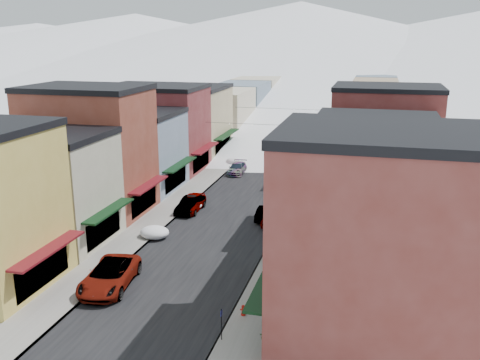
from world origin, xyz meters
The scene contains 39 objects.
ground centered at (0.00, 0.00, 0.00)m, with size 600.00×600.00×0.00m, color gray.
road centered at (0.00, 60.00, 0.01)m, with size 10.00×160.00×0.01m, color black.
sidewalk_left centered at (-6.60, 60.00, 0.07)m, with size 3.20×160.00×0.15m, color gray.
sidewalk_right centered at (6.60, 60.00, 0.07)m, with size 3.20×160.00×0.15m, color gray.
curb_left centered at (-5.05, 60.00, 0.07)m, with size 0.10×160.00×0.15m, color slate.
curb_right centered at (5.05, 60.00, 0.07)m, with size 0.10×160.00×0.15m, color slate.
bldg_l_cream centered at (-13.19, 12.50, 4.76)m, with size 11.30×8.20×9.50m.
bldg_l_brick_near centered at (-13.69, 20.50, 6.26)m, with size 12.30×8.20×12.50m.
bldg_l_grayblue centered at (-13.19, 29.00, 4.51)m, with size 11.30×9.20×9.00m.
bldg_l_brick_far centered at (-14.19, 38.00, 5.51)m, with size 13.30×9.20×11.00m.
bldg_l_tan centered at (-13.19, 48.00, 5.01)m, with size 11.30×11.20×10.00m.
bldg_r_brick_near centered at (13.69, 3.00, 6.26)m, with size 12.30×9.20×12.50m.
bldg_r_green centered at (13.19, 12.00, 4.76)m, with size 11.30×9.20×9.50m.
bldg_r_blue centered at (13.19, 21.00, 5.26)m, with size 11.30×9.20×10.50m.
bldg_r_cream centered at (13.69, 30.00, 4.51)m, with size 12.30×9.20×9.00m.
bldg_r_brick_far centered at (14.19, 39.00, 5.76)m, with size 13.30×9.20×11.50m.
bldg_r_tan centered at (13.19, 49.00, 4.76)m, with size 11.30×11.20×9.50m.
distant_blocks centered at (0.00, 83.00, 4.00)m, with size 34.00×55.00×8.00m.
mountain_ridge centered at (-19.47, 277.18, 14.36)m, with size 670.00×340.00×34.00m.
overhead_cables centered at (0.00, 47.50, 6.20)m, with size 16.40×15.04×0.04m.
car_white_suv centered at (-4.24, 5.83, 0.89)m, with size 2.95×6.40×1.78m, color white.
car_silver_sedan centered at (-4.30, 23.17, 0.83)m, with size 1.96×4.87×1.66m, color #9A9CA1.
car_dark_hatch centered at (-4.30, 22.76, 0.75)m, with size 1.59×4.57×1.50m, color black.
car_silver_wagon centered at (-3.63, 38.66, 0.68)m, with size 1.91×4.71×1.37m, color #929599.
car_green_sedan centered at (3.54, 22.49, 0.68)m, with size 1.45×4.16×1.37m, color black.
car_gray_suv centered at (4.30, 21.25, 0.70)m, with size 1.65×4.10×1.40m, color gray.
car_black_sedan centered at (4.30, 42.57, 0.75)m, with size 2.11×5.18×1.50m, color black.
car_lane_silver centered at (-1.58, 56.04, 0.75)m, with size 1.78×4.43×1.51m, color gray.
car_lane_white centered at (1.08, 75.44, 0.76)m, with size 2.53×5.48×1.52m, color white.
fire_hydrant centered at (5.82, 4.16, 0.47)m, with size 0.41×0.31×0.69m.
parking_sign centered at (5.29, 1.15, 1.29)m, with size 0.05×0.27×1.96m.
trash_can centered at (5.66, 18.21, 0.65)m, with size 0.57×0.57×0.97m.
streetlamp_near centered at (6.25, 18.10, 3.14)m, with size 0.39×0.39×4.75m.
streetlamp_far centered at (5.20, 55.00, 3.06)m, with size 0.38×0.38×4.62m.
planter_near centered at (7.74, 1.54, 0.46)m, with size 0.56×0.48×0.62m, color #295928.
planter_far centered at (6.81, 9.24, 0.47)m, with size 0.35×0.35×0.63m, color #234E26.
snow_pile_near centered at (-4.88, 15.37, 0.52)m, with size 2.56×2.77×1.08m.
snow_pile_mid centered at (-4.45, 23.65, 0.45)m, with size 2.21×2.56×0.93m.
snow_pile_far centered at (-4.88, 42.86, 0.53)m, with size 2.62×2.81×1.11m.
Camera 1 is at (13.10, -25.01, 17.19)m, focal length 40.00 mm.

